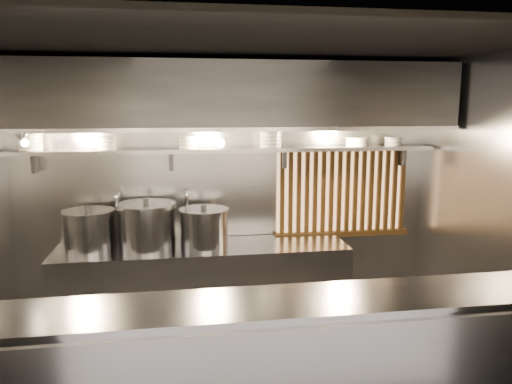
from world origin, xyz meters
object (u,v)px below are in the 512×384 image
object	(u,v)px
stock_pot_mid	(147,226)
stock_pot_right	(204,228)
pendant_bulb	(220,143)
stock_pot_left	(89,230)
heat_lamp	(22,136)

from	to	relation	value
stock_pot_mid	stock_pot_right	distance (m)	0.58
pendant_bulb	stock_pot_right	world-z (taller)	pendant_bulb
stock_pot_left	stock_pot_right	distance (m)	1.14
heat_lamp	stock_pot_left	xyz separation A→B (m)	(0.47, 0.31, -0.96)
heat_lamp	pendant_bulb	distance (m)	1.83
stock_pot_left	stock_pot_mid	distance (m)	0.56
pendant_bulb	stock_pot_right	size ratio (longest dim) A/B	0.32
heat_lamp	stock_pot_mid	distance (m)	1.42
stock_pot_mid	stock_pot_right	xyz separation A→B (m)	(0.57, -0.05, -0.03)
pendant_bulb	stock_pot_left	size ratio (longest dim) A/B	0.29
stock_pot_mid	stock_pot_right	size ratio (longest dim) A/B	1.08
pendant_bulb	stock_pot_right	bearing A→B (deg)	-151.92
stock_pot_left	stock_pot_mid	size ratio (longest dim) A/B	1.01
stock_pot_mid	stock_pot_right	world-z (taller)	stock_pot_mid
stock_pot_mid	stock_pot_left	bearing A→B (deg)	178.80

